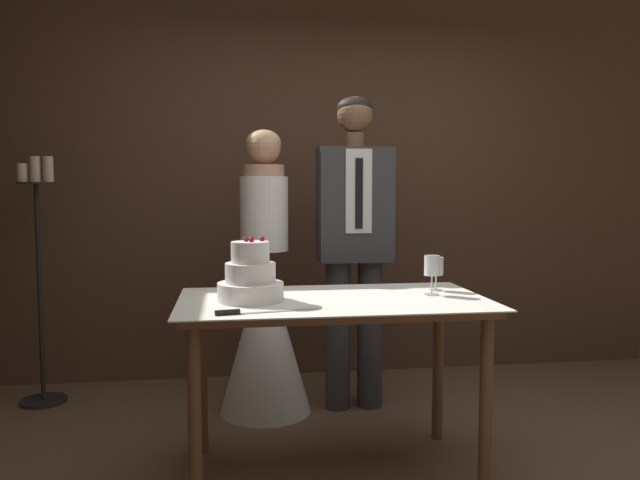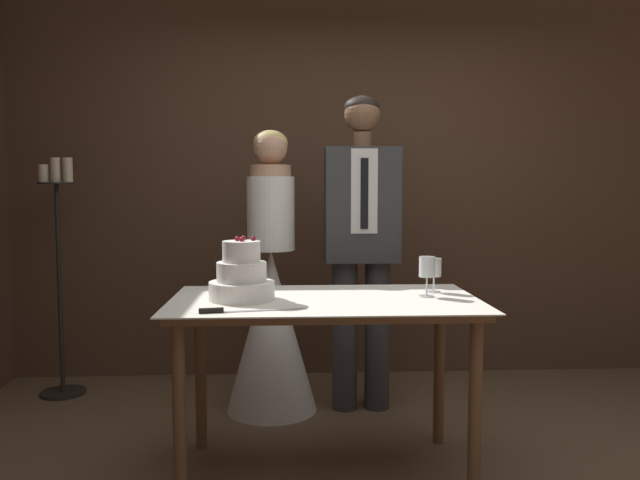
{
  "view_description": "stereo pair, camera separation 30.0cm",
  "coord_description": "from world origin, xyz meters",
  "px_view_note": "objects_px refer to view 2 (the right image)",
  "views": [
    {
      "loc": [
        -0.71,
        -2.46,
        1.33
      ],
      "look_at": [
        -0.25,
        0.75,
        1.06
      ],
      "focal_mm": 35.0,
      "sensor_mm": 36.0,
      "label": 1
    },
    {
      "loc": [
        -0.41,
        -2.49,
        1.33
      ],
      "look_at": [
        -0.25,
        0.75,
        1.06
      ],
      "focal_mm": 35.0,
      "sensor_mm": 36.0,
      "label": 2
    }
  ],
  "objects_px": {
    "cake_knife": "(232,310)",
    "bride": "(271,309)",
    "cake_table": "(325,320)",
    "candle_stand": "(60,274)",
    "wine_glass_middle": "(434,269)",
    "tiered_cake": "(242,277)",
    "groom": "(361,235)",
    "wine_glass_near": "(427,269)"
  },
  "relations": [
    {
      "from": "candle_stand",
      "to": "bride",
      "type": "bearing_deg",
      "value": -14.58
    },
    {
      "from": "cake_knife",
      "to": "candle_stand",
      "type": "bearing_deg",
      "value": 119.34
    },
    {
      "from": "cake_table",
      "to": "wine_glass_middle",
      "type": "bearing_deg",
      "value": 15.53
    },
    {
      "from": "tiered_cake",
      "to": "wine_glass_middle",
      "type": "bearing_deg",
      "value": 10.1
    },
    {
      "from": "tiered_cake",
      "to": "cake_knife",
      "type": "xyz_separation_m",
      "value": [
        -0.02,
        -0.28,
        -0.1
      ]
    },
    {
      "from": "wine_glass_middle",
      "to": "candle_stand",
      "type": "xyz_separation_m",
      "value": [
        -2.17,
        1.05,
        -0.15
      ]
    },
    {
      "from": "candle_stand",
      "to": "tiered_cake",
      "type": "bearing_deg",
      "value": -44.17
    },
    {
      "from": "cake_table",
      "to": "wine_glass_near",
      "type": "height_order",
      "value": "wine_glass_near"
    },
    {
      "from": "cake_knife",
      "to": "wine_glass_near",
      "type": "height_order",
      "value": "wine_glass_near"
    },
    {
      "from": "wine_glass_near",
      "to": "candle_stand",
      "type": "xyz_separation_m",
      "value": [
        -2.1,
        1.17,
        -0.17
      ]
    },
    {
      "from": "cake_knife",
      "to": "wine_glass_middle",
      "type": "xyz_separation_m",
      "value": [
        0.94,
        0.45,
        0.1
      ]
    },
    {
      "from": "wine_glass_near",
      "to": "groom",
      "type": "bearing_deg",
      "value": 104.42
    },
    {
      "from": "tiered_cake",
      "to": "groom",
      "type": "height_order",
      "value": "groom"
    },
    {
      "from": "tiered_cake",
      "to": "candle_stand",
      "type": "xyz_separation_m",
      "value": [
        -1.25,
        1.21,
        -0.14
      ]
    },
    {
      "from": "tiered_cake",
      "to": "wine_glass_near",
      "type": "relative_size",
      "value": 1.57
    },
    {
      "from": "bride",
      "to": "groom",
      "type": "bearing_deg",
      "value": -0.05
    },
    {
      "from": "cake_knife",
      "to": "bride",
      "type": "distance_m",
      "value": 1.17
    },
    {
      "from": "cake_table",
      "to": "cake_knife",
      "type": "xyz_separation_m",
      "value": [
        -0.4,
        -0.29,
        0.11
      ]
    },
    {
      "from": "cake_table",
      "to": "groom",
      "type": "distance_m",
      "value": 0.95
    },
    {
      "from": "cake_table",
      "to": "candle_stand",
      "type": "bearing_deg",
      "value": 143.58
    },
    {
      "from": "cake_knife",
      "to": "groom",
      "type": "relative_size",
      "value": 0.24
    },
    {
      "from": "bride",
      "to": "wine_glass_near",
      "type": "bearing_deg",
      "value": -47.64
    },
    {
      "from": "wine_glass_middle",
      "to": "candle_stand",
      "type": "distance_m",
      "value": 2.41
    },
    {
      "from": "cake_table",
      "to": "bride",
      "type": "bearing_deg",
      "value": 107.59
    },
    {
      "from": "wine_glass_middle",
      "to": "groom",
      "type": "height_order",
      "value": "groom"
    },
    {
      "from": "cake_table",
      "to": "bride",
      "type": "relative_size",
      "value": 0.84
    },
    {
      "from": "tiered_cake",
      "to": "groom",
      "type": "bearing_deg",
      "value": 53.07
    },
    {
      "from": "wine_glass_middle",
      "to": "bride",
      "type": "height_order",
      "value": "bride"
    },
    {
      "from": "tiered_cake",
      "to": "cake_table",
      "type": "bearing_deg",
      "value": 2.0
    },
    {
      "from": "groom",
      "to": "candle_stand",
      "type": "distance_m",
      "value": 1.94
    },
    {
      "from": "bride",
      "to": "cake_knife",
      "type": "bearing_deg",
      "value": -96.39
    },
    {
      "from": "cake_knife",
      "to": "bride",
      "type": "height_order",
      "value": "bride"
    },
    {
      "from": "wine_glass_middle",
      "to": "bride",
      "type": "relative_size",
      "value": 0.1
    },
    {
      "from": "tiered_cake",
      "to": "groom",
      "type": "xyz_separation_m",
      "value": [
        0.65,
        0.86,
        0.13
      ]
    },
    {
      "from": "wine_glass_middle",
      "to": "cake_table",
      "type": "bearing_deg",
      "value": -164.47
    },
    {
      "from": "wine_glass_near",
      "to": "cake_knife",
      "type": "bearing_deg",
      "value": -159.78
    },
    {
      "from": "groom",
      "to": "candle_stand",
      "type": "xyz_separation_m",
      "value": [
        -1.89,
        0.35,
        -0.27
      ]
    },
    {
      "from": "tiered_cake",
      "to": "wine_glass_near",
      "type": "distance_m",
      "value": 0.86
    },
    {
      "from": "wine_glass_middle",
      "to": "candle_stand",
      "type": "height_order",
      "value": "candle_stand"
    },
    {
      "from": "cake_knife",
      "to": "groom",
      "type": "height_order",
      "value": "groom"
    },
    {
      "from": "wine_glass_middle",
      "to": "bride",
      "type": "bearing_deg",
      "value": 139.31
    },
    {
      "from": "tiered_cake",
      "to": "wine_glass_near",
      "type": "xyz_separation_m",
      "value": [
        0.86,
        0.04,
        0.03
      ]
    }
  ]
}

